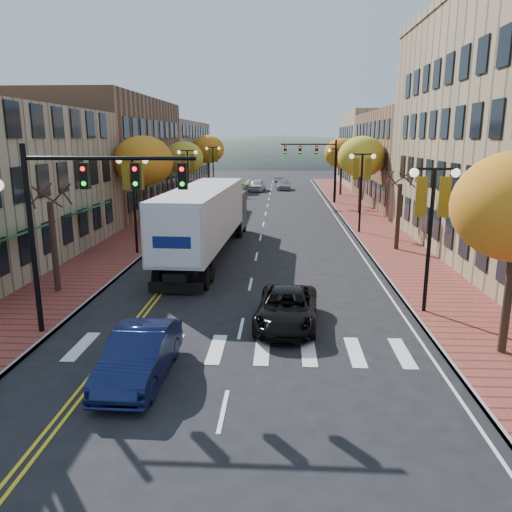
# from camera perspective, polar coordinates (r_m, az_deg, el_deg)

# --- Properties ---
(ground) EXTENTS (200.00, 200.00, 0.00)m
(ground) POSITION_cam_1_polar(r_m,az_deg,el_deg) (15.86, -2.92, -13.58)
(ground) COLOR black
(ground) RESTS_ON ground
(sidewalk_left) EXTENTS (4.00, 85.00, 0.15)m
(sidewalk_left) POSITION_cam_1_polar(r_m,az_deg,el_deg) (48.26, -9.72, 4.69)
(sidewalk_left) COLOR brown
(sidewalk_left) RESTS_ON ground
(sidewalk_right) EXTENTS (4.00, 85.00, 0.15)m
(sidewalk_right) POSITION_cam_1_polar(r_m,az_deg,el_deg) (47.70, 11.96, 4.49)
(sidewalk_right) COLOR brown
(sidewalk_right) RESTS_ON ground
(building_left_mid) EXTENTS (12.00, 24.00, 11.00)m
(building_left_mid) POSITION_cam_1_polar(r_m,az_deg,el_deg) (53.40, -17.69, 10.93)
(building_left_mid) COLOR brown
(building_left_mid) RESTS_ON ground
(building_left_far) EXTENTS (12.00, 26.00, 9.50)m
(building_left_far) POSITION_cam_1_polar(r_m,az_deg,el_deg) (77.35, -11.15, 11.30)
(building_left_far) COLOR #9E8966
(building_left_far) RESTS_ON ground
(building_right_mid) EXTENTS (15.00, 24.00, 10.00)m
(building_right_mid) POSITION_cam_1_polar(r_m,az_deg,el_deg) (58.62, 20.11, 10.42)
(building_right_mid) COLOR brown
(building_right_mid) RESTS_ON ground
(building_right_far) EXTENTS (15.00, 20.00, 11.00)m
(building_right_far) POSITION_cam_1_polar(r_m,az_deg,el_deg) (79.91, 15.52, 11.67)
(building_right_far) COLOR #9E8966
(building_right_far) RESTS_ON ground
(tree_left_a) EXTENTS (0.28, 0.28, 4.20)m
(tree_left_a) POSITION_cam_1_polar(r_m,az_deg,el_deg) (24.93, -22.08, 0.95)
(tree_left_a) COLOR #382619
(tree_left_a) RESTS_ON sidewalk_left
(tree_left_b) EXTENTS (4.48, 4.48, 7.21)m
(tree_left_b) POSITION_cam_1_polar(r_m,az_deg,el_deg) (39.52, -12.72, 10.52)
(tree_left_b) COLOR #382619
(tree_left_b) RESTS_ON sidewalk_left
(tree_left_c) EXTENTS (4.16, 4.16, 6.69)m
(tree_left_c) POSITION_cam_1_polar(r_m,az_deg,el_deg) (55.11, -8.23, 11.01)
(tree_left_c) COLOR #382619
(tree_left_c) RESTS_ON sidewalk_left
(tree_left_d) EXTENTS (4.61, 4.61, 7.42)m
(tree_left_d) POSITION_cam_1_polar(r_m,az_deg,el_deg) (72.84, -5.50, 12.05)
(tree_left_d) COLOR #382619
(tree_left_d) RESTS_ON sidewalk_left
(tree_right_b) EXTENTS (0.28, 0.28, 4.20)m
(tree_right_b) POSITION_cam_1_polar(r_m,az_deg,el_deg) (33.30, 15.94, 4.32)
(tree_right_b) COLOR #382619
(tree_right_b) RESTS_ON sidewalk_right
(tree_right_c) EXTENTS (4.48, 4.48, 7.21)m
(tree_right_c) POSITION_cam_1_polar(r_m,az_deg,el_deg) (48.68, 12.00, 11.02)
(tree_right_c) COLOR #382619
(tree_right_c) RESTS_ON sidewalk_right
(tree_right_d) EXTENTS (4.35, 4.35, 7.00)m
(tree_right_d) POSITION_cam_1_polar(r_m,az_deg,el_deg) (64.53, 9.78, 11.48)
(tree_right_d) COLOR #382619
(tree_right_d) RESTS_ON sidewalk_right
(lamp_left_b) EXTENTS (1.96, 0.36, 6.05)m
(lamp_left_b) POSITION_cam_1_polar(r_m,az_deg,el_deg) (31.51, -13.83, 7.71)
(lamp_left_b) COLOR black
(lamp_left_b) RESTS_ON ground
(lamp_left_c) EXTENTS (1.96, 0.36, 6.05)m
(lamp_left_c) POSITION_cam_1_polar(r_m,az_deg,el_deg) (48.98, -7.80, 9.85)
(lamp_left_c) COLOR black
(lamp_left_c) RESTS_ON ground
(lamp_left_d) EXTENTS (1.96, 0.36, 6.05)m
(lamp_left_d) POSITION_cam_1_polar(r_m,az_deg,el_deg) (66.74, -4.93, 10.82)
(lamp_left_d) COLOR black
(lamp_left_d) RESTS_ON ground
(lamp_right_a) EXTENTS (1.96, 0.36, 6.05)m
(lamp_right_a) POSITION_cam_1_polar(r_m,az_deg,el_deg) (21.14, 19.44, 4.74)
(lamp_right_a) COLOR black
(lamp_right_a) RESTS_ON ground
(lamp_right_b) EXTENTS (1.96, 0.36, 6.05)m
(lamp_right_b) POSITION_cam_1_polar(r_m,az_deg,el_deg) (38.64, 11.98, 8.78)
(lamp_right_b) COLOR black
(lamp_right_b) RESTS_ON ground
(lamp_right_c) EXTENTS (1.96, 0.36, 6.05)m
(lamp_right_c) POSITION_cam_1_polar(r_m,az_deg,el_deg) (56.46, 9.15, 10.25)
(lamp_right_c) COLOR black
(lamp_right_c) RESTS_ON ground
(traffic_mast_near) EXTENTS (6.10, 0.35, 7.00)m
(traffic_mast_near) POSITION_cam_1_polar(r_m,az_deg,el_deg) (18.57, -19.28, 5.63)
(traffic_mast_near) COLOR black
(traffic_mast_near) RESTS_ON ground
(traffic_mast_far) EXTENTS (6.10, 0.34, 7.00)m
(traffic_mast_far) POSITION_cam_1_polar(r_m,az_deg,el_deg) (56.25, 7.09, 10.95)
(traffic_mast_far) COLOR black
(traffic_mast_far) RESTS_ON ground
(semi_truck) EXTENTS (3.56, 17.61, 4.37)m
(semi_truck) POSITION_cam_1_polar(r_m,az_deg,el_deg) (30.85, -5.52, 4.67)
(semi_truck) COLOR black
(semi_truck) RESTS_ON ground
(navy_sedan) EXTENTS (1.72, 4.72, 1.55)m
(navy_sedan) POSITION_cam_1_polar(r_m,az_deg,el_deg) (15.79, -13.18, -10.96)
(navy_sedan) COLOR #0E1538
(navy_sedan) RESTS_ON ground
(black_suv) EXTENTS (2.66, 5.15, 1.39)m
(black_suv) POSITION_cam_1_polar(r_m,az_deg,el_deg) (19.64, 3.54, -5.96)
(black_suv) COLOR black
(black_suv) RESTS_ON ground
(car_far_white) EXTENTS (2.35, 4.95, 1.63)m
(car_far_white) POSITION_cam_1_polar(r_m,az_deg,el_deg) (69.60, 0.14, 8.10)
(car_far_white) COLOR silver
(car_far_white) RESTS_ON ground
(car_far_silver) EXTENTS (2.07, 4.83, 1.39)m
(car_far_silver) POSITION_cam_1_polar(r_m,az_deg,el_deg) (71.69, 3.13, 8.14)
(car_far_silver) COLOR #94949A
(car_far_silver) RESTS_ON ground
(car_far_oncoming) EXTENTS (1.51, 4.13, 1.35)m
(car_far_oncoming) POSITION_cam_1_polar(r_m,az_deg,el_deg) (83.68, 2.68, 8.88)
(car_far_oncoming) COLOR #A6A7AE
(car_far_oncoming) RESTS_ON ground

